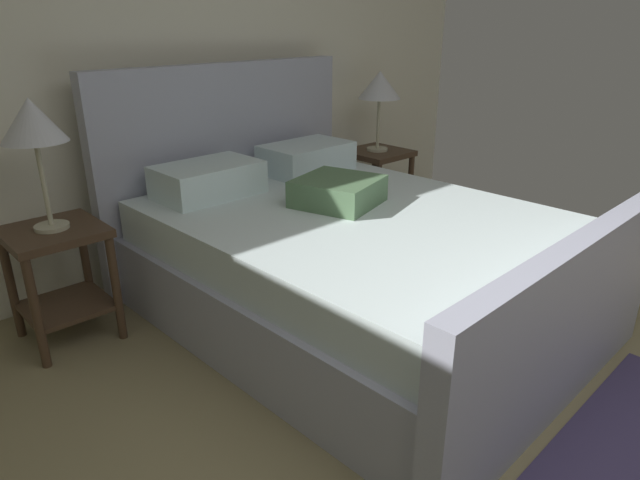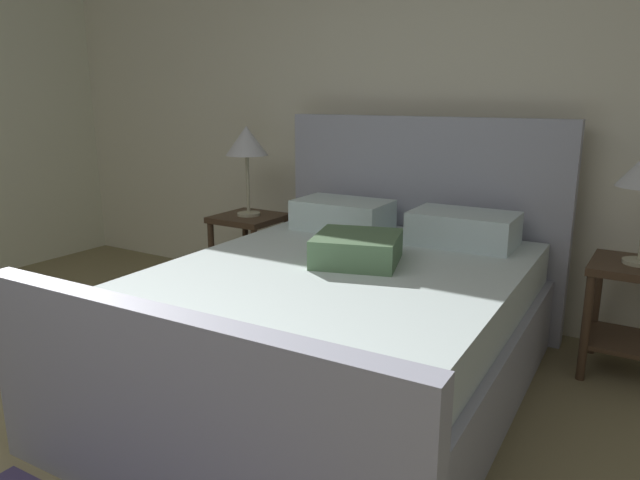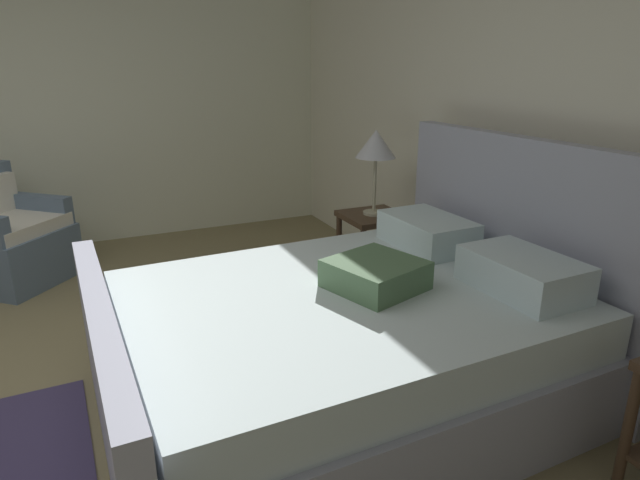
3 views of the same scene
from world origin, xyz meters
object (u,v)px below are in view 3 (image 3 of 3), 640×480
object	(u,v)px
nightstand_left	(373,239)
table_lamp_left	(376,146)
bed	(354,337)
armchair	(5,240)

from	to	relation	value
nightstand_left	table_lamp_left	distance (m)	0.70
bed	armchair	world-z (taller)	bed
armchair	nightstand_left	bearing A→B (deg)	62.12
nightstand_left	table_lamp_left	world-z (taller)	table_lamp_left
bed	nightstand_left	xyz separation A→B (m)	(-1.21, 0.80, 0.05)
bed	armchair	size ratio (longest dim) A/B	2.29
nightstand_left	armchair	distance (m)	2.87
bed	table_lamp_left	size ratio (longest dim) A/B	3.80
bed	nightstand_left	world-z (taller)	bed
bed	armchair	distance (m)	3.09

